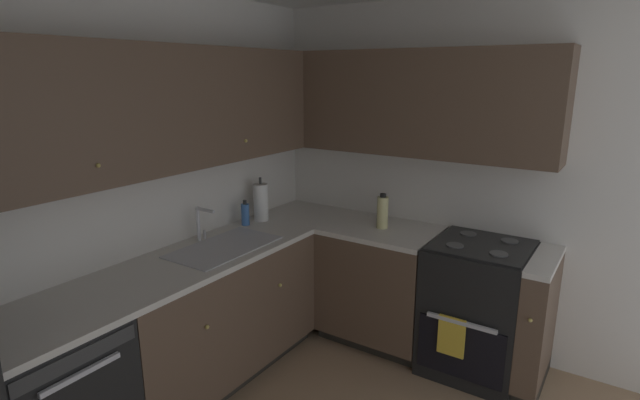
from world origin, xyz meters
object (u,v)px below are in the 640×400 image
oven_range (477,307)px  oil_bottle (383,212)px  paper_towel_roll (261,202)px

oven_range → oil_bottle: bearing=91.5°
oil_bottle → oven_range: bearing=-88.5°
paper_towel_roll → oil_bottle: bearing=-68.6°
paper_towel_roll → oil_bottle: 0.92m
oven_range → paper_towel_roll: bearing=102.7°
oven_range → paper_towel_roll: (-0.35, 1.57, 0.58)m
oven_range → paper_towel_roll: size_ratio=3.03×
oven_range → paper_towel_roll: 1.71m
paper_towel_roll → oil_bottle: paper_towel_roll is taller
oven_range → oil_bottle: (-0.02, 0.71, 0.55)m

